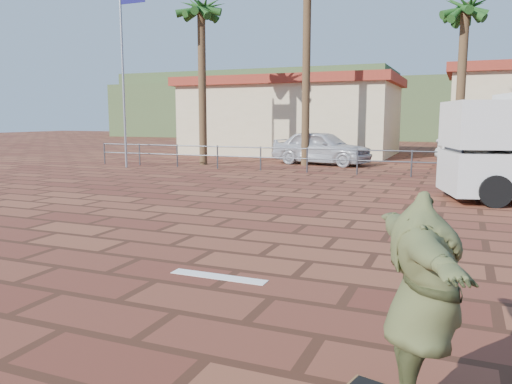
% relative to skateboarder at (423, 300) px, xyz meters
% --- Properties ---
extents(ground, '(120.00, 120.00, 0.00)m').
position_rel_skateboarder_xyz_m(ground, '(-3.51, 3.54, -0.89)').
color(ground, brown).
rests_on(ground, ground).
extents(paint_stripe, '(1.40, 0.22, 0.01)m').
position_rel_skateboarder_xyz_m(paint_stripe, '(-2.81, 2.34, -0.88)').
color(paint_stripe, white).
rests_on(paint_stripe, ground).
extents(guardrail, '(24.06, 0.06, 1.00)m').
position_rel_skateboarder_xyz_m(guardrail, '(-3.51, 15.54, -0.21)').
color(guardrail, '#47494F').
rests_on(guardrail, ground).
extents(flagpole, '(1.30, 0.10, 8.00)m').
position_rel_skateboarder_xyz_m(flagpole, '(-13.38, 14.54, 3.75)').
color(flagpole, gray).
rests_on(flagpole, ground).
extents(palm_far_left, '(2.40, 2.40, 8.25)m').
position_rel_skateboarder_xyz_m(palm_far_left, '(-11.01, 17.04, 5.94)').
color(palm_far_left, brown).
rests_on(palm_far_left, ground).
extents(palm_center, '(2.40, 2.40, 7.75)m').
position_rel_skateboarder_xyz_m(palm_center, '(-0.01, 19.04, 5.47)').
color(palm_center, brown).
rests_on(palm_center, ground).
extents(building_west, '(12.60, 7.60, 4.50)m').
position_rel_skateboarder_xyz_m(building_west, '(-9.51, 25.54, 1.39)').
color(building_west, beige).
rests_on(building_west, ground).
extents(hill_front, '(70.00, 18.00, 6.00)m').
position_rel_skateboarder_xyz_m(hill_front, '(-3.51, 53.54, 2.11)').
color(hill_front, '#384C28').
rests_on(hill_front, ground).
extents(hill_back, '(35.00, 14.00, 8.00)m').
position_rel_skateboarder_xyz_m(hill_back, '(-25.51, 59.54, 3.11)').
color(hill_back, '#384C28').
rests_on(hill_back, ground).
extents(skateboarder, '(1.12, 1.99, 1.56)m').
position_rel_skateboarder_xyz_m(skateboarder, '(0.00, 0.00, 0.00)').
color(skateboarder, '#454B28').
rests_on(skateboarder, longboard).
extents(car_silver, '(4.96, 2.82, 1.59)m').
position_rel_skateboarder_xyz_m(car_silver, '(-5.91, 19.20, -0.09)').
color(car_silver, '#B6B7BE').
rests_on(car_silver, ground).
extents(car_white, '(5.41, 2.62, 1.71)m').
position_rel_skateboarder_xyz_m(car_white, '(1.73, 20.04, -0.03)').
color(car_white, silver).
rests_on(car_white, ground).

